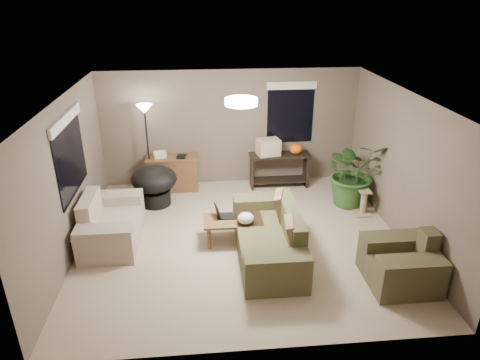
{
  "coord_description": "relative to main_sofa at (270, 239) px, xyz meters",
  "views": [
    {
      "loc": [
        -0.61,
        -6.35,
        4.01
      ],
      "look_at": [
        0.0,
        0.2,
        1.05
      ],
      "focal_mm": 32.0,
      "sensor_mm": 36.0,
      "label": 1
    }
  ],
  "objects": [
    {
      "name": "room_shell",
      "position": [
        -0.42,
        0.49,
        0.96
      ],
      "size": [
        5.5,
        5.5,
        5.5
      ],
      "color": "tan",
      "rests_on": "ground"
    },
    {
      "name": "main_sofa",
      "position": [
        0.0,
        0.0,
        0.0
      ],
      "size": [
        0.95,
        2.2,
        0.85
      ],
      "color": "#49482C",
      "rests_on": "ground"
    },
    {
      "name": "throw_pillows",
      "position": [
        0.26,
        0.0,
        0.36
      ],
      "size": [
        0.35,
        1.39,
        0.47
      ],
      "color": "#8C7251",
      "rests_on": "main_sofa"
    },
    {
      "name": "loveseat",
      "position": [
        -2.66,
        0.69,
        0.0
      ],
      "size": [
        0.9,
        1.6,
        0.85
      ],
      "color": "beige",
      "rests_on": "ground"
    },
    {
      "name": "armchair",
      "position": [
        1.81,
        -0.88,
        0.0
      ],
      "size": [
        0.95,
        1.0,
        0.85
      ],
      "color": "brown",
      "rests_on": "ground"
    },
    {
      "name": "coffee_table",
      "position": [
        -0.56,
        0.47,
        0.06
      ],
      "size": [
        1.0,
        0.55,
        0.42
      ],
      "color": "brown",
      "rests_on": "ground"
    },
    {
      "name": "laptop",
      "position": [
        -0.73,
        0.57,
        0.19
      ],
      "size": [
        0.38,
        0.24,
        0.24
      ],
      "color": "black",
      "rests_on": "coffee_table"
    },
    {
      "name": "plastic_bag",
      "position": [
        -0.36,
        0.32,
        0.22
      ],
      "size": [
        0.29,
        0.26,
        0.19
      ],
      "primitive_type": "ellipsoid",
      "rotation": [
        0.0,
        0.0,
        -0.06
      ],
      "color": "white",
      "rests_on": "coffee_table"
    },
    {
      "name": "desk",
      "position": [
        -1.69,
        2.68,
        0.08
      ],
      "size": [
        1.1,
        0.5,
        0.75
      ],
      "color": "brown",
      "rests_on": "ground"
    },
    {
      "name": "desk_papers",
      "position": [
        -1.84,
        2.67,
        0.51
      ],
      "size": [
        0.7,
        0.3,
        0.12
      ],
      "color": "silver",
      "rests_on": "desk"
    },
    {
      "name": "console_table",
      "position": [
        0.61,
        2.62,
        0.14
      ],
      "size": [
        1.3,
        0.4,
        0.75
      ],
      "color": "black",
      "rests_on": "ground"
    },
    {
      "name": "pumpkin",
      "position": [
        0.96,
        2.62,
        0.57
      ],
      "size": [
        0.33,
        0.33,
        0.23
      ],
      "primitive_type": "ellipsoid",
      "rotation": [
        0.0,
        0.0,
        0.23
      ],
      "color": "orange",
      "rests_on": "console_table"
    },
    {
      "name": "cardboard_box",
      "position": [
        0.36,
        2.62,
        0.63
      ],
      "size": [
        0.52,
        0.43,
        0.34
      ],
      "primitive_type": "cube",
      "rotation": [
        0.0,
        0.0,
        0.2
      ],
      "color": "beige",
      "rests_on": "console_table"
    },
    {
      "name": "papasan_chair",
      "position": [
        -2.02,
        2.0,
        0.17
      ],
      "size": [
        1.05,
        1.05,
        0.8
      ],
      "color": "black",
      "rests_on": "ground"
    },
    {
      "name": "floor_lamp",
      "position": [
        -2.16,
        2.58,
        1.3
      ],
      "size": [
        0.32,
        0.32,
        1.91
      ],
      "color": "black",
      "rests_on": "ground"
    },
    {
      "name": "ceiling_fixture",
      "position": [
        -0.42,
        0.49,
        2.15
      ],
      "size": [
        0.5,
        0.5,
        0.1
      ],
      "primitive_type": "cylinder",
      "color": "white",
      "rests_on": "room_shell"
    },
    {
      "name": "houseplant",
      "position": [
        1.92,
        1.66,
        0.24
      ],
      "size": [
        1.24,
        1.38,
        1.08
      ],
      "primitive_type": "imported",
      "color": "#2D5923",
      "rests_on": "ground"
    },
    {
      "name": "cat_scratching_post",
      "position": [
        2.01,
        1.2,
        -0.08
      ],
      "size": [
        0.32,
        0.32,
        0.5
      ],
      "color": "tan",
      "rests_on": "ground"
    },
    {
      "name": "window_left",
      "position": [
        -3.15,
        0.79,
        1.49
      ],
      "size": [
        0.05,
        1.56,
        1.33
      ],
      "color": "black",
      "rests_on": "room_shell"
    },
    {
      "name": "window_back",
      "position": [
        0.88,
        2.97,
        1.49
      ],
      "size": [
        1.06,
        0.05,
        1.33
      ],
      "color": "black",
      "rests_on": "room_shell"
    }
  ]
}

